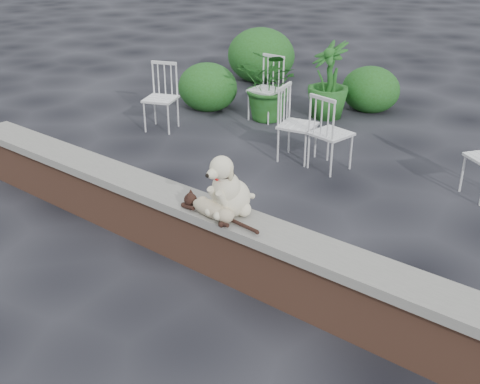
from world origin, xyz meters
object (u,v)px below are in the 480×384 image
Objects in this scene: cat at (213,208)px; chair_b at (266,89)px; chair_a at (160,98)px; chair_c at (331,132)px; dog at (232,183)px; chair_e at (298,124)px; potted_plant_b at (328,80)px; potted_plant_a at (271,85)px.

chair_b reaches higher than cat.
chair_a is (-3.07, 2.41, -0.19)m from cat.
dog is at bearing 112.08° from chair_c.
chair_b is 1.00× the size of chair_e.
chair_b is 0.95m from potted_plant_b.
chair_b is at bearing -153.32° from potted_plant_a.
potted_plant_a reaches higher than cat.
chair_e is at bearing 10.35° from chair_c.
chair_c is 0.82× the size of potted_plant_b.
chair_c is at bearing -32.04° from chair_b.
potted_plant_a is at bearing -133.18° from potted_plant_b.
dog is 0.48× the size of potted_plant_b.
dog is 0.58× the size of cat.
chair_b is 1.63m from chair_e.
potted_plant_b is at bearing -48.05° from chair_c.
chair_e and chair_c have the same top height.
potted_plant_a is (-1.18, 1.08, 0.07)m from chair_e.
cat is at bearing -60.51° from chair_b.
chair_c is at bearing 107.39° from cat.
dog is 2.73m from chair_e.
chair_e is at bearing -40.69° from chair_b.
chair_a is at bearing 15.67° from chair_c.
cat is at bearing -110.25° from dog.
dog is 4.22m from chair_b.
cat is at bearing -60.38° from chair_a.
chair_c is 1.97m from potted_plant_a.
chair_e is 0.87× the size of potted_plant_a.
chair_c is (1.73, -1.04, 0.00)m from chair_b.
dog is at bearing -58.69° from potted_plant_a.
chair_b is 2.02m from chair_c.
potted_plant_a is at bearing 35.90° from chair_e.
dog is 0.58× the size of chair_e.
potted_plant_b is (-1.51, 4.37, -0.09)m from cat.
chair_b is at bearing -20.90° from chair_c.
chair_a is 2.51m from potted_plant_b.
potted_plant_b is (-1.06, 1.71, 0.10)m from chair_c.
dog is 0.58× the size of chair_a.
chair_b is at bearing 33.02° from chair_a.
cat is at bearing -60.65° from potted_plant_a.
dog is 0.58× the size of chair_b.
chair_e is (-1.00, 2.51, -0.38)m from dog.
potted_plant_a is (-2.18, 3.58, -0.32)m from dog.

